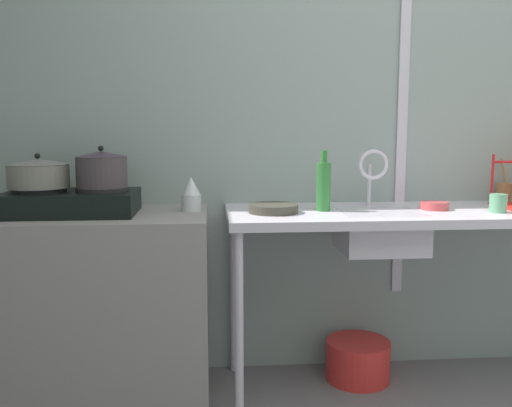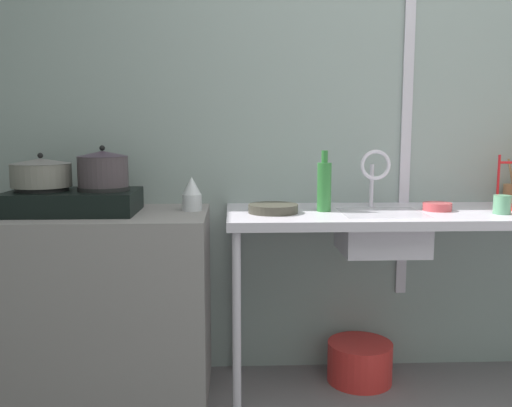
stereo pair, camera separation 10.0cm
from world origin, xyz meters
name	(u,v)px [view 2 (the right image)]	position (x,y,z in m)	size (l,w,h in m)	color
wall_back	(391,115)	(0.00, 1.64, 1.29)	(5.27, 0.10, 2.58)	gray
wall_metal_strip	(408,88)	(0.06, 1.58, 1.42)	(0.05, 0.01, 2.06)	silver
counter_concrete	(71,307)	(-1.53, 1.30, 0.43)	(1.23, 0.58, 0.85)	gray
counter_sink	(413,224)	(0.02, 1.30, 0.79)	(1.69, 0.58, 0.85)	silver
stove	(73,201)	(-1.50, 1.30, 0.91)	(0.56, 0.35, 0.12)	black
pot_on_left_burner	(41,172)	(-1.63, 1.30, 1.03)	(0.26, 0.26, 0.15)	slate
pot_on_right_burner	(103,169)	(-1.36, 1.30, 1.05)	(0.22, 0.22, 0.18)	#42383D
percolator	(192,194)	(-0.98, 1.35, 0.93)	(0.09, 0.09, 0.15)	silver
sink_basin	(381,232)	(-0.14, 1.26, 0.76)	(0.36, 0.32, 0.18)	silver
faucet	(375,169)	(-0.14, 1.40, 1.04)	(0.14, 0.08, 0.27)	silver
frying_pan	(273,209)	(-0.62, 1.27, 0.87)	(0.22, 0.22, 0.04)	#3D3A2F
cup_by_rack	(502,205)	(0.37, 1.19, 0.89)	(0.07, 0.07, 0.08)	#5F9F75
small_bowl_on_drainboard	(437,207)	(0.13, 1.31, 0.87)	(0.13, 0.13, 0.04)	#C24549
bottle_by_sink	(324,186)	(-0.39, 1.31, 0.97)	(0.06, 0.06, 0.27)	#307535
utensil_jar	(511,193)	(0.58, 1.53, 0.90)	(0.07, 0.07, 0.22)	#9C6C45
bucket_on_floor	(360,362)	(-0.18, 1.40, 0.10)	(0.31, 0.31, 0.19)	red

